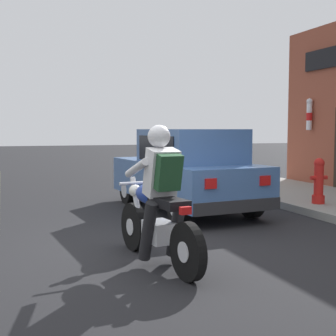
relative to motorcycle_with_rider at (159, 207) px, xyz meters
The scene contains 5 objects.
ground_plane 0.92m from the motorcycle_with_rider, 91.13° to the left, with size 80.00×80.00×0.00m, color black.
sidewalk_curb 6.03m from the motorcycle_with_rider, 37.11° to the left, with size 2.60×22.00×0.14m, color gray.
motorcycle_with_rider is the anchor object (origin of this frame).
car_hatchback 3.63m from the motorcycle_with_rider, 62.99° to the left, with size 1.98×3.91×1.57m.
fire_hydrant 4.69m from the motorcycle_with_rider, 30.34° to the left, with size 0.36×0.24×0.88m.
Camera 1 is at (-1.69, -5.69, 1.57)m, focal length 50.00 mm.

